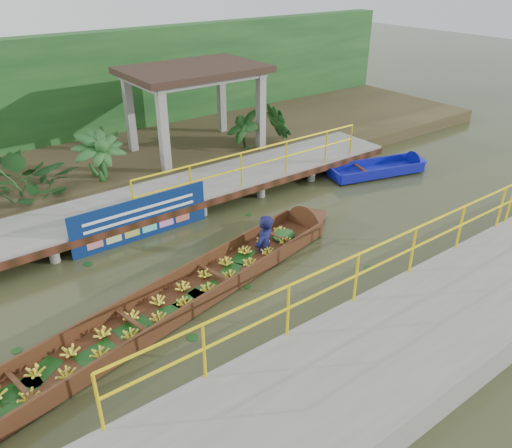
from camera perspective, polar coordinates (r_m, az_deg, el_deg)
ground at (r=11.33m, az=-3.32°, el=-5.33°), size 80.00×80.00×0.00m
land_strip at (r=17.36m, az=-17.28°, el=6.58°), size 30.00×8.00×0.45m
far_dock at (r=13.76m, az=-11.25°, el=2.81°), size 16.00×2.06×1.66m
near_dock at (r=9.31m, az=17.00°, el=-13.00°), size 18.00×2.40×1.73m
pavilion at (r=16.76m, az=-7.14°, el=16.16°), size 4.40×3.00×3.00m
foliage_backdrop at (r=19.15m, az=-20.81°, el=13.60°), size 30.00×0.80×4.00m
vendor_boat at (r=10.43m, az=-7.51°, el=-7.24°), size 10.62×3.22×2.27m
moored_blue_boat at (r=17.20m, az=15.91°, el=6.33°), size 3.75×1.85×0.87m
blue_banner at (r=12.62m, az=-12.96°, el=0.60°), size 3.58×0.04×1.12m
tropical_plants at (r=14.84m, az=-17.77°, el=6.54°), size 14.05×1.05×1.31m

